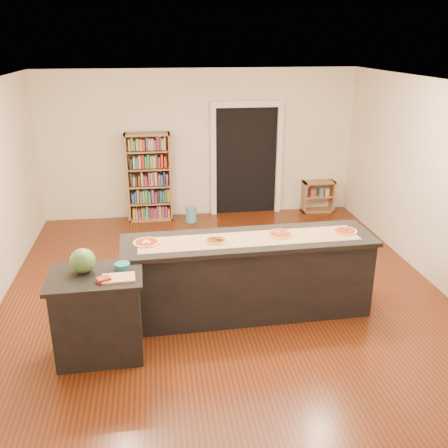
{
  "coord_description": "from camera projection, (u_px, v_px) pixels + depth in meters",
  "views": [
    {
      "loc": [
        -0.87,
        -5.92,
        3.32
      ],
      "look_at": [
        0.0,
        0.2,
        1.0
      ],
      "focal_mm": 40.0,
      "sensor_mm": 36.0,
      "label": 1
    }
  ],
  "objects": [
    {
      "name": "room",
      "position": [
        226.0,
        200.0,
        6.28
      ],
      "size": [
        6.0,
        7.0,
        2.8
      ],
      "color": "#F1E6CB",
      "rests_on": "ground"
    },
    {
      "name": "doorway",
      "position": [
        246.0,
        154.0,
        9.68
      ],
      "size": [
        1.4,
        0.09,
        2.21
      ],
      "color": "black",
      "rests_on": "room"
    },
    {
      "name": "kitchen_island",
      "position": [
        248.0,
        276.0,
        6.26
      ],
      "size": [
        3.1,
        0.84,
        1.02
      ],
      "rotation": [
        0.0,
        0.0,
        0.03
      ],
      "color": "black",
      "rests_on": "ground"
    },
    {
      "name": "side_counter",
      "position": [
        99.0,
        315.0,
        5.41
      ],
      "size": [
        0.99,
        0.72,
        0.98
      ],
      "rotation": [
        0.0,
        0.0,
        0.03
      ],
      "color": "black",
      "rests_on": "ground"
    },
    {
      "name": "bookshelf",
      "position": [
        149.0,
        177.0,
        9.41
      ],
      "size": [
        0.84,
        0.3,
        1.68
      ],
      "primitive_type": "cube",
      "color": "#936C47",
      "rests_on": "ground"
    },
    {
      "name": "low_shelf",
      "position": [
        318.0,
        196.0,
        10.04
      ],
      "size": [
        0.63,
        0.27,
        0.63
      ],
      "primitive_type": "cube",
      "color": "#936C47",
      "rests_on": "ground"
    },
    {
      "name": "waste_bin",
      "position": [
        191.0,
        214.0,
        9.52
      ],
      "size": [
        0.21,
        0.21,
        0.31
      ],
      "primitive_type": "cylinder",
      "color": "#55A0BE",
      "rests_on": "ground"
    },
    {
      "name": "kraft_paper",
      "position": [
        249.0,
        239.0,
        6.06
      ],
      "size": [
        2.7,
        0.56,
        0.0
      ],
      "primitive_type": "cube",
      "rotation": [
        0.0,
        0.0,
        0.03
      ],
      "color": "tan",
      "rests_on": "kitchen_island"
    },
    {
      "name": "watermelon",
      "position": [
        83.0,
        261.0,
        5.26
      ],
      "size": [
        0.27,
        0.27,
        0.27
      ],
      "primitive_type": "sphere",
      "color": "#144214",
      "rests_on": "side_counter"
    },
    {
      "name": "cutting_board",
      "position": [
        119.0,
        278.0,
        5.15
      ],
      "size": [
        0.35,
        0.24,
        0.02
      ],
      "primitive_type": "cube",
      "rotation": [
        0.0,
        0.0,
        0.04
      ],
      "color": "tan",
      "rests_on": "side_counter"
    },
    {
      "name": "package_red",
      "position": [
        103.0,
        280.0,
        5.08
      ],
      "size": [
        0.16,
        0.14,
        0.05
      ],
      "primitive_type": "cube",
      "rotation": [
        0.0,
        0.0,
        0.43
      ],
      "color": "maroon",
      "rests_on": "side_counter"
    },
    {
      "name": "package_teal",
      "position": [
        122.0,
        266.0,
        5.37
      ],
      "size": [
        0.17,
        0.17,
        0.06
      ],
      "primitive_type": "cylinder",
      "color": "#195966",
      "rests_on": "side_counter"
    },
    {
      "name": "pizza_a",
      "position": [
        146.0,
        242.0,
        5.92
      ],
      "size": [
        0.31,
        0.31,
        0.02
      ],
      "color": "tan",
      "rests_on": "kitchen_island"
    },
    {
      "name": "pizza_b",
      "position": [
        216.0,
        240.0,
        5.98
      ],
      "size": [
        0.3,
        0.3,
        0.02
      ],
      "color": "tan",
      "rests_on": "kitchen_island"
    },
    {
      "name": "pizza_c",
      "position": [
        281.0,
        234.0,
        6.18
      ],
      "size": [
        0.33,
        0.33,
        0.02
      ],
      "color": "tan",
      "rests_on": "kitchen_island"
    },
    {
      "name": "pizza_d",
      "position": [
        345.0,
        231.0,
        6.28
      ],
      "size": [
        0.3,
        0.3,
        0.02
      ],
      "color": "tan",
      "rests_on": "kitchen_island"
    }
  ]
}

